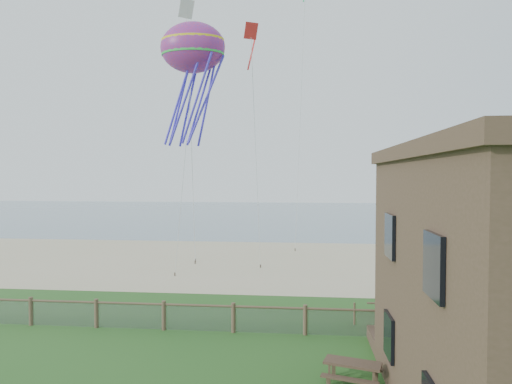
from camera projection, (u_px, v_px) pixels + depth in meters
The scene contains 7 objects.
sand_beach at pixel (265, 261), 35.06m from camera, with size 72.00×20.00×0.02m, color #BFB389.
ocean at pixel (285, 214), 78.80m from camera, with size 160.00×68.00×0.02m, color slate.
chainlink_fence at pixel (233, 319), 19.13m from camera, with size 36.20×0.20×1.25m, color brown, non-canonical shape.
picnic_table at pixel (353, 374), 14.26m from camera, with size 1.75×1.32×0.74m, color brown, non-canonical shape.
octopus_kite at pixel (193, 82), 26.31m from camera, with size 3.66×2.59×7.54m, color red, non-canonical shape.
kite_white at pixel (186, 20), 30.29m from camera, with size 1.20×0.70×2.64m, color white, non-canonical shape.
kite_red at pixel (251, 42), 28.14m from camera, with size 1.00×0.70×2.39m, color red, non-canonical shape.
Camera 1 is at (2.85, -12.74, 6.57)m, focal length 32.00 mm.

